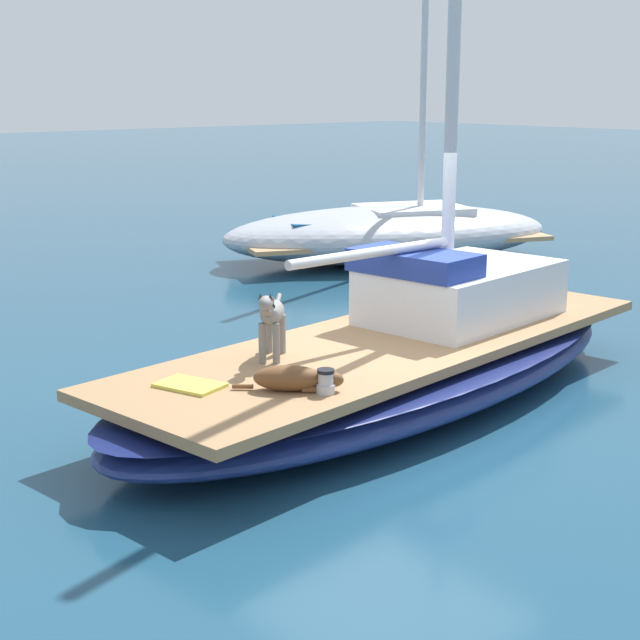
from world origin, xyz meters
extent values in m
plane|color=navy|center=(0.00, 0.00, 0.00)|extent=(120.00, 120.00, 0.00)
ellipsoid|color=navy|center=(0.00, 0.00, 0.28)|extent=(3.30, 7.44, 0.56)
ellipsoid|color=navy|center=(0.00, 0.00, 0.46)|extent=(3.32, 7.47, 0.08)
cube|color=#A37A51|center=(0.00, 0.00, 0.61)|extent=(2.79, 6.81, 0.10)
cylinder|color=silver|center=(-0.10, -0.21, 1.56)|extent=(0.10, 2.20, 0.10)
cube|color=silver|center=(-0.14, 1.19, 0.96)|extent=(1.64, 2.34, 0.60)
cube|color=navy|center=(-0.14, 0.42, 1.38)|extent=(1.40, 0.85, 0.24)
ellipsoid|color=gray|center=(-0.23, -1.39, 1.11)|extent=(0.52, 0.53, 0.22)
cylinder|color=gray|center=(-0.06, -1.48, 0.85)|extent=(0.07, 0.07, 0.38)
cylinder|color=gray|center=(-0.16, -1.57, 0.85)|extent=(0.07, 0.07, 0.38)
cylinder|color=gray|center=(-0.31, -1.22, 0.85)|extent=(0.07, 0.07, 0.38)
cylinder|color=gray|center=(-0.41, -1.31, 0.85)|extent=(0.07, 0.07, 0.38)
cylinder|color=gray|center=(-0.07, -1.57, 1.22)|extent=(0.21, 0.21, 0.19)
ellipsoid|color=gray|center=(0.01, -1.65, 1.27)|extent=(0.25, 0.25, 0.13)
cone|color=#2A2929|center=(0.04, -1.62, 1.33)|extent=(0.05, 0.05, 0.06)
cone|color=#2A2929|center=(-0.03, -1.68, 1.33)|extent=(0.05, 0.05, 0.06)
torus|color=black|center=(-0.07, -1.57, 1.22)|extent=(0.18, 0.18, 0.10)
cylinder|color=gray|center=(-0.48, -1.13, 1.14)|extent=(0.18, 0.19, 0.12)
ellipsoid|color=brown|center=(0.65, -1.92, 0.77)|extent=(0.60, 0.62, 0.22)
ellipsoid|color=brown|center=(0.91, -1.65, 0.76)|extent=(0.23, 0.23, 0.13)
cone|color=black|center=(0.87, -1.62, 0.82)|extent=(0.05, 0.05, 0.05)
cone|color=black|center=(0.94, -1.68, 0.82)|extent=(0.05, 0.05, 0.05)
cylinder|color=brown|center=(0.75, -1.72, 0.69)|extent=(0.16, 0.17, 0.06)
cylinder|color=brown|center=(0.84, -1.81, 0.69)|extent=(0.16, 0.17, 0.06)
cylinder|color=brown|center=(0.39, -2.20, 0.69)|extent=(0.15, 0.16, 0.04)
cylinder|color=#B7B7BC|center=(0.92, -1.73, 0.70)|extent=(0.16, 0.16, 0.08)
cylinder|color=#B7B7BC|center=(0.92, -1.73, 0.79)|extent=(0.13, 0.13, 0.10)
cylinder|color=black|center=(0.92, -1.73, 0.86)|extent=(0.15, 0.15, 0.03)
cube|color=#D8D14C|center=(0.02, -2.50, 0.68)|extent=(0.64, 0.51, 0.03)
ellipsoid|color=#B2B7C1|center=(-5.88, 5.76, 0.51)|extent=(4.99, 6.90, 1.02)
cube|color=tan|center=(-5.88, 5.76, 0.45)|extent=(4.23, 6.10, 0.08)
cube|color=silver|center=(-5.70, 6.19, 0.75)|extent=(2.14, 2.33, 0.52)
cube|color=navy|center=(-6.30, 4.74, 0.67)|extent=(2.01, 2.28, 0.36)
cylinder|color=silver|center=(-5.64, 6.34, 4.33)|extent=(0.12, 0.12, 7.77)
camera|label=1|loc=(6.72, -6.79, 3.17)|focal=53.93mm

